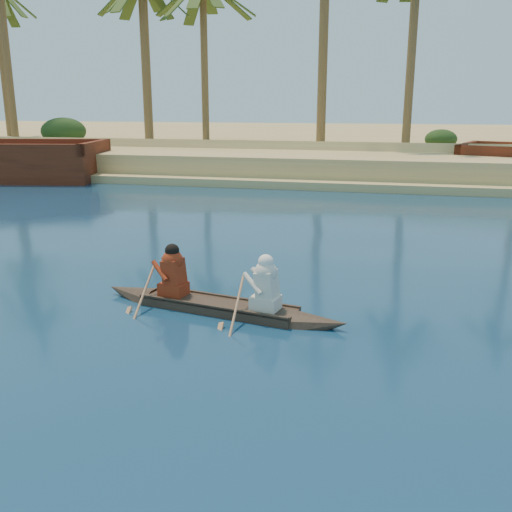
% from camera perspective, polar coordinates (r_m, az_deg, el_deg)
% --- Properties ---
extents(sandy_embankment, '(150.00, 51.00, 1.50)m').
position_cam_1_polar(sandy_embankment, '(51.15, 1.31, 11.38)').
color(sandy_embankment, tan).
rests_on(sandy_embankment, ground).
extents(palm_grove, '(110.00, 14.00, 16.00)m').
position_cam_1_polar(palm_grove, '(39.76, -2.61, 21.12)').
color(palm_grove, '#30501C').
rests_on(palm_grove, ground).
extents(shrub_cluster, '(100.00, 6.00, 2.40)m').
position_cam_1_polar(shrub_cluster, '(36.27, -4.06, 10.94)').
color(shrub_cluster, '#1C3814').
rests_on(shrub_cluster, ground).
extents(canoe, '(4.98, 1.54, 1.36)m').
position_cam_1_polar(canoe, '(10.57, -3.83, -4.17)').
color(canoe, '#3D2E21').
rests_on(canoe, ground).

